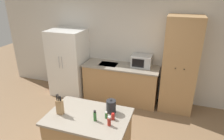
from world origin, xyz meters
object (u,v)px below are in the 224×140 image
(spice_bottle_tall_dark, at_px, (106,115))
(kettle, at_px, (111,106))
(spice_bottle_short_red, at_px, (95,116))
(microwave, at_px, (142,61))
(spice_bottle_amber_oil, at_px, (113,117))
(fire_extinguisher, at_px, (53,82))
(refrigerator, at_px, (69,63))
(pantry_cabinet, at_px, (180,66))
(knife_block, at_px, (60,107))
(spice_bottle_green_herb, at_px, (109,121))

(spice_bottle_tall_dark, relative_size, kettle, 0.47)
(spice_bottle_short_red, height_order, kettle, kettle)
(microwave, bearing_deg, spice_bottle_amber_oil, -90.18)
(spice_bottle_amber_oil, relative_size, fire_extinguisher, 0.21)
(spice_bottle_tall_dark, relative_size, spice_bottle_short_red, 0.63)
(spice_bottle_short_red, relative_size, spice_bottle_amber_oil, 1.66)
(refrigerator, relative_size, fire_extinguisher, 3.70)
(pantry_cabinet, bearing_deg, refrigerator, -178.49)
(pantry_cabinet, distance_m, fire_extinguisher, 3.46)
(microwave, xyz_separation_m, spice_bottle_tall_dark, (-0.11, -2.19, -0.10))
(pantry_cabinet, height_order, knife_block, pantry_cabinet)
(kettle, bearing_deg, microwave, 87.40)
(microwave, xyz_separation_m, spice_bottle_amber_oil, (-0.01, -2.19, -0.10))
(refrigerator, distance_m, pantry_cabinet, 2.78)
(kettle, bearing_deg, spice_bottle_amber_oil, -63.14)
(kettle, bearing_deg, fire_extinguisher, 142.09)
(spice_bottle_amber_oil, xyz_separation_m, spice_bottle_green_herb, (-0.01, -0.15, 0.02))
(microwave, height_order, kettle, microwave)
(knife_block, relative_size, spice_bottle_amber_oil, 3.32)
(pantry_cabinet, distance_m, kettle, 2.16)
(microwave, bearing_deg, knife_block, -109.24)
(spice_bottle_short_red, xyz_separation_m, spice_bottle_green_herb, (0.23, -0.04, -0.01))
(spice_bottle_tall_dark, bearing_deg, spice_bottle_green_herb, -56.97)
(pantry_cabinet, bearing_deg, spice_bottle_green_herb, -111.37)
(microwave, bearing_deg, spice_bottle_tall_dark, -92.79)
(fire_extinguisher, bearing_deg, microwave, 3.86)
(knife_block, height_order, fire_extinguisher, knife_block)
(spice_bottle_tall_dark, xyz_separation_m, fire_extinguisher, (-2.37, 2.03, -0.77))
(spice_bottle_short_red, distance_m, spice_bottle_green_herb, 0.23)
(spice_bottle_amber_oil, bearing_deg, refrigerator, 133.06)
(spice_bottle_short_red, xyz_separation_m, fire_extinguisher, (-2.23, 2.13, -0.80))
(spice_bottle_tall_dark, bearing_deg, microwave, 87.21)
(spice_bottle_tall_dark, height_order, fire_extinguisher, spice_bottle_tall_dark)
(pantry_cabinet, bearing_deg, knife_block, -126.98)
(refrigerator, height_order, knife_block, refrigerator)
(knife_block, distance_m, spice_bottle_tall_dark, 0.71)
(refrigerator, xyz_separation_m, pantry_cabinet, (2.77, 0.07, 0.23))
(pantry_cabinet, height_order, spice_bottle_short_red, pantry_cabinet)
(refrigerator, bearing_deg, pantry_cabinet, 1.51)
(refrigerator, bearing_deg, knife_block, -62.96)
(knife_block, bearing_deg, pantry_cabinet, 53.02)
(spice_bottle_green_herb, xyz_separation_m, fire_extinguisher, (-2.46, 2.17, -0.79))
(microwave, bearing_deg, refrigerator, -175.16)
(spice_bottle_amber_oil, bearing_deg, knife_block, -171.44)
(refrigerator, relative_size, pantry_cabinet, 0.79)
(kettle, bearing_deg, refrigerator, 134.22)
(pantry_cabinet, height_order, microwave, pantry_cabinet)
(spice_bottle_tall_dark, bearing_deg, spice_bottle_amber_oil, 2.55)
(spice_bottle_green_herb, bearing_deg, spice_bottle_short_red, 170.15)
(knife_block, xyz_separation_m, fire_extinguisher, (-1.67, 2.14, -0.85))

